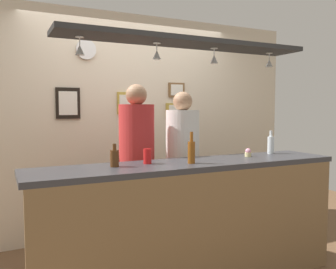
{
  "coord_description": "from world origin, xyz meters",
  "views": [
    {
      "loc": [
        -1.44,
        -2.9,
        1.49
      ],
      "look_at": [
        0.0,
        0.1,
        1.25
      ],
      "focal_mm": 37.7,
      "sensor_mm": 36.0,
      "label": 1
    }
  ],
  "objects": [
    {
      "name": "hanging_wineglass_center",
      "position": [
        0.89,
        -0.26,
        1.93
      ],
      "size": [
        0.07,
        0.07,
        0.13
      ],
      "color": "silver",
      "rests_on": "overhead_glass_rack"
    },
    {
      "name": "picture_frame_lower_pair",
      "position": [
        0.58,
        1.06,
        1.47
      ],
      "size": [
        0.3,
        0.02,
        0.18
      ],
      "color": "#B29338",
      "rests_on": "back_wall"
    },
    {
      "name": "hanging_wineglass_center_left",
      "position": [
        0.27,
        -0.26,
        1.93
      ],
      "size": [
        0.07,
        0.07,
        0.13
      ],
      "color": "silver",
      "rests_on": "overhead_glass_rack"
    },
    {
      "name": "bottle_beer_amber_tall",
      "position": [
        -0.03,
        -0.41,
        1.14
      ],
      "size": [
        0.06,
        0.06,
        0.26
      ],
      "color": "brown",
      "rests_on": "bar_counter"
    },
    {
      "name": "bottle_beer_brown_stubby",
      "position": [
        -0.65,
        -0.3,
        1.11
      ],
      "size": [
        0.07,
        0.07,
        0.18
      ],
      "color": "#512D14",
      "rests_on": "bar_counter"
    },
    {
      "name": "cupcake",
      "position": [
        0.64,
        -0.29,
        1.08
      ],
      "size": [
        0.06,
        0.06,
        0.08
      ],
      "color": "beige",
      "rests_on": "bar_counter"
    },
    {
      "name": "bar_counter",
      "position": [
        0.0,
        -0.51,
        0.7
      ],
      "size": [
        2.7,
        0.55,
        1.04
      ],
      "color": "#38383D",
      "rests_on": "ground_plane"
    },
    {
      "name": "hanging_wineglass_far_left",
      "position": [
        -0.89,
        -0.25,
        1.93
      ],
      "size": [
        0.07,
        0.07,
        0.13
      ],
      "color": "silver",
      "rests_on": "overhead_glass_rack"
    },
    {
      "name": "picture_frame_upper_small",
      "position": [
        0.58,
        1.06,
        1.72
      ],
      "size": [
        0.22,
        0.02,
        0.18
      ],
      "color": "brown",
      "rests_on": "back_wall"
    },
    {
      "name": "person_left_red_shirt",
      "position": [
        -0.26,
        0.26,
        1.04
      ],
      "size": [
        0.34,
        0.34,
        1.72
      ],
      "color": "#2D334C",
      "rests_on": "ground_plane"
    },
    {
      "name": "back_wall",
      "position": [
        0.0,
        1.1,
        1.3
      ],
      "size": [
        4.4,
        0.06,
        2.6
      ],
      "primitive_type": "cube",
      "color": "beige",
      "rests_on": "ground_plane"
    },
    {
      "name": "drink_can",
      "position": [
        -0.36,
        -0.27,
        1.1
      ],
      "size": [
        0.07,
        0.07,
        0.12
      ],
      "primitive_type": "cylinder",
      "color": "red",
      "rests_on": "bar_counter"
    },
    {
      "name": "wall_clock",
      "position": [
        -0.55,
        1.05,
        2.14
      ],
      "size": [
        0.22,
        0.03,
        0.22
      ],
      "primitive_type": "cylinder",
      "rotation": [
        1.57,
        0.0,
        0.0
      ],
      "color": "white",
      "rests_on": "back_wall"
    },
    {
      "name": "overhead_glass_rack",
      "position": [
        0.0,
        -0.3,
        2.04
      ],
      "size": [
        2.2,
        0.36,
        0.04
      ],
      "primitive_type": "cube",
      "color": "black"
    },
    {
      "name": "ground_plane",
      "position": [
        0.0,
        0.0,
        0.0
      ],
      "size": [
        8.0,
        8.0,
        0.0
      ],
      "primitive_type": "plane",
      "color": "brown"
    },
    {
      "name": "picture_frame_crest",
      "position": [
        -0.1,
        1.06,
        1.55
      ],
      "size": [
        0.18,
        0.02,
        0.26
      ],
      "color": "#B29338",
      "rests_on": "back_wall"
    },
    {
      "name": "hanging_wineglass_left",
      "position": [
        -0.28,
        -0.27,
        1.93
      ],
      "size": [
        0.07,
        0.07,
        0.13
      ],
      "color": "silver",
      "rests_on": "overhead_glass_rack"
    },
    {
      "name": "picture_frame_caricature",
      "position": [
        -0.75,
        1.06,
        1.55
      ],
      "size": [
        0.26,
        0.02,
        0.34
      ],
      "color": "black",
      "rests_on": "back_wall"
    },
    {
      "name": "bottle_soda_clear",
      "position": [
        0.99,
        -0.2,
        1.14
      ],
      "size": [
        0.06,
        0.06,
        0.23
      ],
      "color": "silver",
      "rests_on": "bar_counter"
    },
    {
      "name": "person_middle_white_patterned_shirt",
      "position": [
        0.24,
        0.26,
        1.0
      ],
      "size": [
        0.34,
        0.34,
        1.66
      ],
      "color": "#2D334C",
      "rests_on": "ground_plane"
    }
  ]
}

